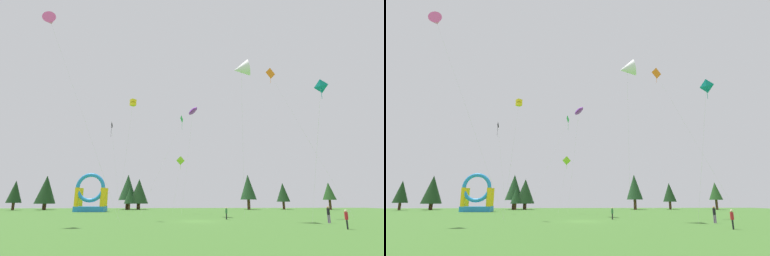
# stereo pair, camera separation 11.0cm
# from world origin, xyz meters

# --- Properties ---
(ground_plane) EXTENTS (120.00, 120.00, 0.00)m
(ground_plane) POSITION_xyz_m (0.00, 0.00, 0.00)
(ground_plane) COLOR #3D6B28
(kite_white_delta) EXTENTS (2.76, 7.82, 21.71)m
(kite_white_delta) POSITION_xyz_m (6.49, 1.05, 20.40)
(kite_white_delta) COLOR white
(kite_white_delta) RESTS_ON ground_plane
(kite_black_diamond) EXTENTS (2.43, 2.67, 17.47)m
(kite_black_diamond) POSITION_xyz_m (-15.51, 21.19, 16.80)
(kite_black_diamond) COLOR black
(kite_black_diamond) RESTS_ON ground_plane
(kite_yellow_box) EXTENTS (2.05, 2.26, 16.19)m
(kite_yellow_box) POSITION_xyz_m (-8.65, 2.84, 15.69)
(kite_yellow_box) COLOR yellow
(kite_yellow_box) RESTS_ON ground_plane
(kite_pink_delta) EXTENTS (10.80, 2.84, 25.64)m
(kite_pink_delta) POSITION_xyz_m (-18.81, -2.55, 24.77)
(kite_pink_delta) COLOR #EA599E
(kite_pink_delta) RESTS_ON ground_plane
(kite_lime_diamond) EXTENTS (2.19, 1.17, 10.50)m
(kite_lime_diamond) POSITION_xyz_m (-1.54, 20.66, 9.84)
(kite_lime_diamond) COLOR #8CD826
(kite_lime_diamond) RESTS_ON ground_plane
(kite_orange_diamond) EXTENTS (9.64, 4.30, 23.19)m
(kite_orange_diamond) POSITION_xyz_m (12.67, 7.20, 22.39)
(kite_orange_diamond) COLOR orange
(kite_orange_diamond) RESTS_ON ground_plane
(kite_teal_diamond) EXTENTS (0.95, 6.07, 14.20)m
(kite_teal_diamond) POSITION_xyz_m (12.02, -9.48, 13.58)
(kite_teal_diamond) COLOR #0C7F7A
(kite_teal_diamond) RESTS_ON ground_plane
(kite_green_diamond) EXTENTS (7.99, 3.89, 19.53)m
(kite_green_diamond) POSITION_xyz_m (-1.26, 22.78, 18.80)
(kite_green_diamond) COLOR green
(kite_green_diamond) RESTS_ON ground_plane
(kite_purple_parafoil) EXTENTS (2.73, 7.79, 17.97)m
(kite_purple_parafoil) POSITION_xyz_m (0.29, 11.58, 17.32)
(kite_purple_parafoil) COLOR purple
(kite_purple_parafoil) RESTS_ON ground_plane
(person_midfield) EXTENTS (0.40, 0.40, 1.66)m
(person_midfield) POSITION_xyz_m (12.43, -10.70, 0.99)
(person_midfield) COLOR black
(person_midfield) RESTS_ON ground_plane
(person_far_side) EXTENTS (0.44, 0.44, 1.80)m
(person_far_side) POSITION_xyz_m (14.48, -3.64, 1.07)
(person_far_side) COLOR #724C8C
(person_far_side) RESTS_ON ground_plane
(person_near_camera) EXTENTS (0.30, 0.30, 1.58)m
(person_near_camera) POSITION_xyz_m (4.14, 2.89, 0.94)
(person_near_camera) COLOR black
(person_near_camera) RESTS_ON ground_plane
(inflatable_red_slide) EXTENTS (6.46, 3.64, 8.21)m
(inflatable_red_slide) POSITION_xyz_m (-20.91, 30.21, 3.05)
(inflatable_red_slide) COLOR #268CD8
(inflatable_red_slide) RESTS_ON ground_plane
(tree_row_0) EXTENTS (3.61, 3.61, 7.34)m
(tree_row_0) POSITION_xyz_m (-43.04, 41.88, 4.52)
(tree_row_0) COLOR #4C331E
(tree_row_0) RESTS_ON ground_plane
(tree_row_1) EXTENTS (5.17, 5.17, 8.80)m
(tree_row_1) POSITION_xyz_m (-36.41, 44.28, 5.14)
(tree_row_1) COLOR #4C331E
(tree_row_1) RESTS_ON ground_plane
(tree_row_2) EXTENTS (4.71, 4.71, 9.23)m
(tree_row_2) POSITION_xyz_m (-15.33, 45.49, 5.79)
(tree_row_2) COLOR #4C331E
(tree_row_2) RESTS_ON ground_plane
(tree_row_3) EXTENTS (2.72, 2.72, 5.68)m
(tree_row_3) POSITION_xyz_m (-14.40, 42.92, 3.58)
(tree_row_3) COLOR #4C331E
(tree_row_3) RESTS_ON ground_plane
(tree_row_4) EXTENTS (5.07, 5.07, 7.99)m
(tree_row_4) POSITION_xyz_m (-12.29, 45.08, 4.74)
(tree_row_4) COLOR #4C331E
(tree_row_4) RESTS_ON ground_plane
(tree_row_5) EXTENTS (4.31, 4.31, 9.25)m
(tree_row_5) POSITION_xyz_m (17.18, 43.63, 5.86)
(tree_row_5) COLOR #4C331E
(tree_row_5) RESTS_ON ground_plane
(tree_row_6) EXTENTS (3.57, 3.57, 7.08)m
(tree_row_6) POSITION_xyz_m (27.11, 44.68, 4.51)
(tree_row_6) COLOR #4C331E
(tree_row_6) RESTS_ON ground_plane
(tree_row_7) EXTENTS (3.42, 3.42, 7.09)m
(tree_row_7) POSITION_xyz_m (38.48, 41.51, 4.74)
(tree_row_7) COLOR #4C331E
(tree_row_7) RESTS_ON ground_plane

